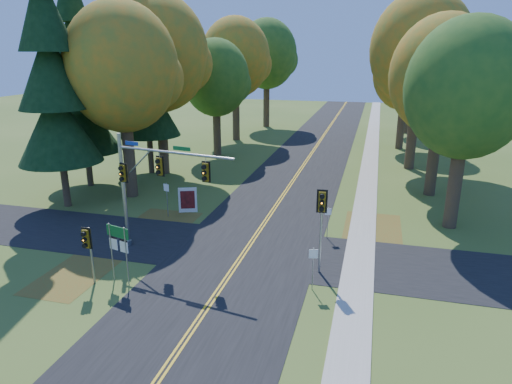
% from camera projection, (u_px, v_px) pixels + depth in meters
% --- Properties ---
extents(ground, '(160.00, 160.00, 0.00)m').
position_uv_depth(ground, '(236.00, 266.00, 23.75)').
color(ground, '#3B551E').
rests_on(ground, ground).
extents(road_main, '(8.00, 160.00, 0.02)m').
position_uv_depth(road_main, '(236.00, 265.00, 23.75)').
color(road_main, black).
rests_on(road_main, ground).
extents(road_cross, '(60.00, 6.00, 0.02)m').
position_uv_depth(road_cross, '(246.00, 250.00, 25.59)').
color(road_cross, black).
rests_on(road_cross, ground).
extents(centerline_left, '(0.10, 160.00, 0.01)m').
position_uv_depth(centerline_left, '(234.00, 265.00, 23.77)').
color(centerline_left, gold).
rests_on(centerline_left, road_main).
extents(centerline_right, '(0.10, 160.00, 0.01)m').
position_uv_depth(centerline_right, '(237.00, 265.00, 23.72)').
color(centerline_right, gold).
rests_on(centerline_right, road_main).
extents(sidewalk_east, '(1.60, 160.00, 0.06)m').
position_uv_depth(sidewalk_east, '(357.00, 280.00, 22.23)').
color(sidewalk_east, '#9E998E').
rests_on(sidewalk_east, ground).
extents(leaf_patch_w_near, '(4.00, 6.00, 0.00)m').
position_uv_depth(leaf_patch_w_near, '(157.00, 226.00, 29.02)').
color(leaf_patch_w_near, brown).
rests_on(leaf_patch_w_near, ground).
extents(leaf_patch_e, '(3.50, 8.00, 0.00)m').
position_uv_depth(leaf_patch_e, '(372.00, 235.00, 27.62)').
color(leaf_patch_e, brown).
rests_on(leaf_patch_e, ground).
extents(leaf_patch_w_far, '(3.00, 5.00, 0.00)m').
position_uv_depth(leaf_patch_w_far, '(75.00, 274.00, 22.81)').
color(leaf_patch_w_far, brown).
rests_on(leaf_patch_w_far, ground).
extents(tree_w_a, '(8.00, 8.00, 14.15)m').
position_uv_depth(tree_w_a, '(123.00, 68.00, 32.28)').
color(tree_w_a, '#38281C').
rests_on(tree_w_a, ground).
extents(tree_e_a, '(7.20, 7.20, 12.73)m').
position_uv_depth(tree_e_a, '(469.00, 90.00, 26.46)').
color(tree_e_a, '#38281C').
rests_on(tree_e_a, ground).
extents(tree_w_b, '(8.60, 8.60, 15.38)m').
position_uv_depth(tree_w_b, '(159.00, 54.00, 38.53)').
color(tree_w_b, '#38281C').
rests_on(tree_w_b, ground).
extents(tree_e_b, '(7.60, 7.60, 13.33)m').
position_uv_depth(tree_e_b, '(444.00, 76.00, 32.77)').
color(tree_e_b, '#38281C').
rests_on(tree_e_b, ground).
extents(tree_w_c, '(6.80, 6.80, 11.91)m').
position_uv_depth(tree_w_c, '(216.00, 78.00, 46.27)').
color(tree_w_c, '#38281C').
rests_on(tree_w_c, ground).
extents(tree_e_c, '(8.80, 8.80, 15.79)m').
position_uv_depth(tree_e_c, '(422.00, 50.00, 39.99)').
color(tree_e_c, '#38281C').
rests_on(tree_e_c, ground).
extents(tree_w_d, '(8.20, 8.20, 14.56)m').
position_uv_depth(tree_w_d, '(236.00, 58.00, 53.90)').
color(tree_w_d, '#38281C').
rests_on(tree_w_d, ground).
extents(tree_e_d, '(7.00, 7.00, 12.32)m').
position_uv_depth(tree_e_d, '(406.00, 74.00, 49.34)').
color(tree_e_d, '#38281C').
rests_on(tree_e_d, ground).
extents(tree_w_e, '(8.40, 8.40, 14.97)m').
position_uv_depth(tree_w_e, '(267.00, 54.00, 63.57)').
color(tree_w_e, '#38281C').
rests_on(tree_w_e, ground).
extents(tree_e_e, '(7.80, 7.80, 13.74)m').
position_uv_depth(tree_e_e, '(413.00, 62.00, 58.63)').
color(tree_e_e, '#38281C').
rests_on(tree_e_e, ground).
extents(pine_a, '(5.60, 5.60, 19.48)m').
position_uv_depth(pine_a, '(51.00, 74.00, 30.07)').
color(pine_a, '#38281C').
rests_on(pine_a, ground).
extents(pine_b, '(5.60, 5.60, 17.31)m').
position_uv_depth(pine_b, '(79.00, 84.00, 35.36)').
color(pine_b, '#38281C').
rests_on(pine_b, ground).
extents(pine_c, '(5.60, 5.60, 20.56)m').
position_uv_depth(pine_c, '(144.00, 62.00, 38.78)').
color(pine_c, '#38281C').
rests_on(pine_c, ground).
extents(traffic_mast, '(7.06, 1.47, 6.49)m').
position_uv_depth(traffic_mast, '(148.00, 179.00, 24.30)').
color(traffic_mast, gray).
rests_on(traffic_mast, ground).
extents(east_signal_pole, '(0.51, 0.59, 4.44)m').
position_uv_depth(east_signal_pole, '(322.00, 211.00, 21.88)').
color(east_signal_pole, '#969A9E').
rests_on(east_signal_pole, ground).
extents(ped_signal_pole, '(0.47, 0.54, 2.95)m').
position_uv_depth(ped_signal_pole, '(88.00, 243.00, 21.17)').
color(ped_signal_pole, gray).
rests_on(ped_signal_pole, ground).
extents(route_sign_cluster, '(1.34, 0.41, 2.96)m').
position_uv_depth(route_sign_cluster, '(118.00, 242.00, 21.44)').
color(route_sign_cluster, gray).
rests_on(route_sign_cluster, ground).
extents(info_kiosk, '(1.24, 0.60, 1.74)m').
position_uv_depth(info_kiosk, '(188.00, 200.00, 31.31)').
color(info_kiosk, silver).
rests_on(info_kiosk, ground).
extents(reg_sign_e_north, '(0.36, 0.16, 1.96)m').
position_uv_depth(reg_sign_e_north, '(328.00, 217.00, 26.75)').
color(reg_sign_e_north, gray).
rests_on(reg_sign_e_north, ground).
extents(reg_sign_e_south, '(0.40, 0.12, 2.13)m').
position_uv_depth(reg_sign_e_south, '(313.00, 261.00, 20.95)').
color(reg_sign_e_south, gray).
rests_on(reg_sign_e_south, ground).
extents(reg_sign_w, '(0.44, 0.18, 2.36)m').
position_uv_depth(reg_sign_w, '(167.00, 194.00, 30.22)').
color(reg_sign_w, gray).
rests_on(reg_sign_w, ground).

